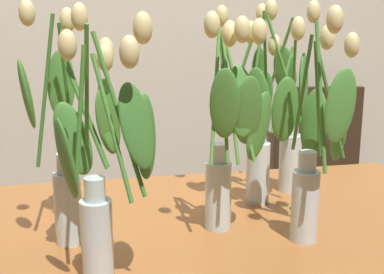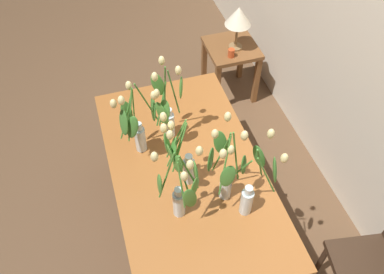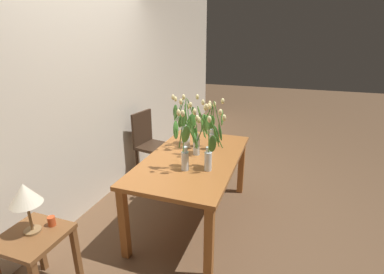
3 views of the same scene
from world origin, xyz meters
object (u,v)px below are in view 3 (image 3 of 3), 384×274
at_px(tulip_vase_5, 187,145).
at_px(table_lamp, 25,195).
at_px(tulip_vase_1, 183,125).
at_px(tulip_vase_2, 212,129).
at_px(pillar_candle, 52,221).
at_px(tulip_vase_4, 187,127).
at_px(dining_chair, 149,141).
at_px(tulip_vase_3, 202,133).
at_px(dining_table, 193,165).
at_px(tulip_vase_0, 210,147).
at_px(side_table, 35,248).

height_order(tulip_vase_5, table_lamp, tulip_vase_5).
bearing_deg(tulip_vase_1, tulip_vase_2, -99.65).
bearing_deg(pillar_candle, table_lamp, 142.55).
relative_size(tulip_vase_4, dining_chair, 0.63).
height_order(tulip_vase_3, tulip_vase_4, tulip_vase_4).
relative_size(dining_table, tulip_vase_5, 2.73).
height_order(tulip_vase_1, tulip_vase_5, tulip_vase_5).
bearing_deg(tulip_vase_5, dining_chair, 41.78).
bearing_deg(tulip_vase_4, tulip_vase_1, 41.58).
xyz_separation_m(tulip_vase_0, tulip_vase_4, (0.47, 0.38, 0.01)).
height_order(dining_table, dining_chair, dining_chair).
xyz_separation_m(tulip_vase_1, tulip_vase_2, (-0.06, -0.36, 0.01)).
relative_size(side_table, table_lamp, 1.38).
height_order(tulip_vase_0, dining_chair, tulip_vase_0).
bearing_deg(tulip_vase_5, side_table, 140.59).
relative_size(tulip_vase_0, dining_chair, 0.62).
xyz_separation_m(tulip_vase_0, tulip_vase_5, (-0.06, 0.20, 0.01)).
height_order(tulip_vase_0, tulip_vase_5, tulip_vase_5).
bearing_deg(side_table, tulip_vase_0, -43.96).
bearing_deg(dining_table, tulip_vase_5, -172.72).
distance_m(tulip_vase_2, table_lamp, 1.82).
bearing_deg(dining_table, tulip_vase_4, 31.54).
xyz_separation_m(tulip_vase_1, table_lamp, (-1.62, 0.57, -0.10)).
distance_m(tulip_vase_5, table_lamp, 1.31).
height_order(tulip_vase_0, table_lamp, tulip_vase_0).
relative_size(tulip_vase_5, dining_chair, 0.63).
bearing_deg(tulip_vase_2, tulip_vase_4, 100.87).
relative_size(dining_chair, table_lamp, 2.34).
relative_size(tulip_vase_1, tulip_vase_2, 1.00).
xyz_separation_m(dining_table, tulip_vase_5, (-0.29, -0.04, 0.33)).
distance_m(tulip_vase_1, tulip_vase_4, 0.15).
bearing_deg(tulip_vase_4, tulip_vase_2, -79.13).
relative_size(tulip_vase_2, tulip_vase_3, 1.02).
height_order(tulip_vase_2, dining_chair, tulip_vase_2).
bearing_deg(table_lamp, tulip_vase_5, -40.89).
bearing_deg(tulip_vase_4, tulip_vase_0, -140.51).
bearing_deg(dining_table, tulip_vase_3, -34.03).
bearing_deg(tulip_vase_0, tulip_vase_3, 29.03).
relative_size(tulip_vase_5, pillar_candle, 7.83).
xyz_separation_m(dining_table, tulip_vase_1, (0.35, 0.24, 0.30)).
height_order(dining_table, tulip_vase_5, tulip_vase_5).
distance_m(tulip_vase_0, table_lamp, 1.49).
xyz_separation_m(tulip_vase_4, dining_chair, (0.56, 0.79, -0.45)).
distance_m(dining_table, tulip_vase_3, 0.34).
bearing_deg(tulip_vase_2, table_lamp, 149.21).
bearing_deg(tulip_vase_5, pillar_candle, 138.72).
height_order(tulip_vase_4, table_lamp, tulip_vase_4).
relative_size(tulip_vase_0, pillar_candle, 7.73).
bearing_deg(tulip_vase_0, tulip_vase_4, 39.49).
height_order(tulip_vase_5, dining_chair, tulip_vase_5).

